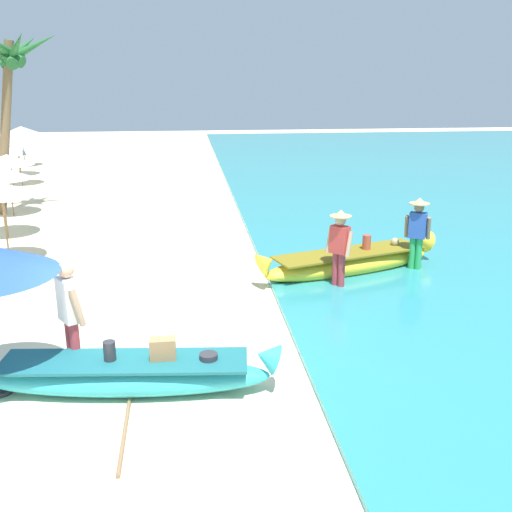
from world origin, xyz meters
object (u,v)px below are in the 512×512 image
Objects in this scene: boat_cyan_foreground at (126,374)px; boat_yellow_midground at (349,262)px; person_tourist_customer at (70,314)px; paddle at (127,417)px; person_vendor_assistant at (417,230)px; palm_tree_leaning_seaward at (7,66)px; person_vendor_hatted at (340,244)px.

boat_yellow_midground reaches higher than boat_cyan_foreground.
paddle is at bearing -55.19° from person_tourist_customer.
person_vendor_assistant reaches higher than paddle.
palm_tree_leaning_seaward reaches higher than boat_cyan_foreground.
person_vendor_assistant is (1.96, 0.85, 0.01)m from person_vendor_hatted.
person_vendor_hatted is 11.95m from palm_tree_leaning_seaward.
palm_tree_leaning_seaward is at bearing 110.01° from boat_cyan_foreground.
boat_cyan_foreground is 2.54× the size of person_vendor_assistant.
person_vendor_assistant is 0.31× the size of palm_tree_leaning_seaward.
boat_cyan_foreground is 7.39m from person_vendor_assistant.
boat_yellow_midground is 11.94m from palm_tree_leaning_seaward.
person_vendor_hatted is at bearing 42.54° from boat_cyan_foreground.
person_vendor_assistant is (5.87, 4.44, 0.70)m from boat_cyan_foreground.
person_vendor_hatted reaches higher than boat_yellow_midground.
person_tourist_customer reaches higher than boat_cyan_foreground.
boat_cyan_foreground is at bearing 94.66° from paddle.
person_tourist_customer is 1.03× the size of person_vendor_assistant.
person_tourist_customer is at bearing -149.45° from person_vendor_assistant.
person_tourist_customer is 12.12m from palm_tree_leaning_seaward.
person_vendor_hatted is 0.90× the size of paddle.
palm_tree_leaning_seaward is 2.97× the size of paddle.
boat_yellow_midground is at bearing 61.30° from person_vendor_hatted.
person_vendor_assistant is 12.86m from palm_tree_leaning_seaward.
boat_yellow_midground is at bearing -39.69° from palm_tree_leaning_seaward.
palm_tree_leaning_seaward is (-10.09, 7.16, 3.50)m from person_vendor_assistant.
person_vendor_assistant is at bearing 37.12° from boat_cyan_foreground.
person_vendor_hatted is at bearing -118.70° from boat_yellow_midground.
palm_tree_leaning_seaward reaches higher than person_vendor_hatted.
boat_cyan_foreground is at bearing -137.46° from person_vendor_hatted.
person_vendor_hatted reaches higher than paddle.
person_tourist_customer is (-5.16, -3.93, 0.69)m from boat_yellow_midground.
boat_yellow_midground is at bearing 179.46° from person_vendor_assistant.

